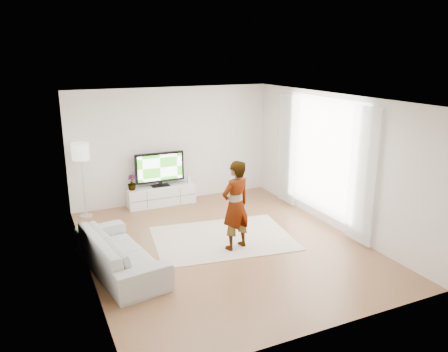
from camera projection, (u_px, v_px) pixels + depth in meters
name	position (u px, v px, depth m)	size (l,w,h in m)	color
floor	(224.00, 245.00, 8.42)	(6.00, 6.00, 0.00)	#966543
ceiling	(224.00, 99.00, 7.66)	(6.00, 6.00, 0.00)	white
wall_left	(83.00, 193.00, 7.04)	(0.02, 6.00, 2.80)	silver
wall_right	(333.00, 162.00, 9.04)	(0.02, 6.00, 2.80)	silver
wall_back	(173.00, 145.00, 10.67)	(5.00, 0.02, 2.80)	silver
wall_front	(324.00, 235.00, 5.42)	(5.00, 0.02, 2.80)	silver
window	(324.00, 156.00, 9.28)	(0.01, 2.60, 2.50)	white
curtain_near	(363.00, 176.00, 8.14)	(0.04, 0.70, 2.60)	white
curtain_far	(287.00, 149.00, 10.41)	(0.04, 0.70, 2.60)	white
media_console	(161.00, 195.00, 10.61)	(1.64, 0.47, 0.46)	white
television	(160.00, 168.00, 10.45)	(1.19, 0.23, 0.83)	black
game_console	(189.00, 178.00, 10.81)	(0.08, 0.17, 0.22)	white
potted_plant	(132.00, 183.00, 10.22)	(0.20, 0.20, 0.36)	#3F7238
rug	(223.00, 238.00, 8.72)	(2.69, 1.94, 0.01)	beige
player	(236.00, 205.00, 8.05)	(0.62, 0.41, 1.70)	#334772
sofa	(120.00, 252.00, 7.37)	(2.28, 0.89, 0.67)	#B4B3AF
floor_lamp	(81.00, 155.00, 9.51)	(0.38, 0.38, 1.69)	silver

